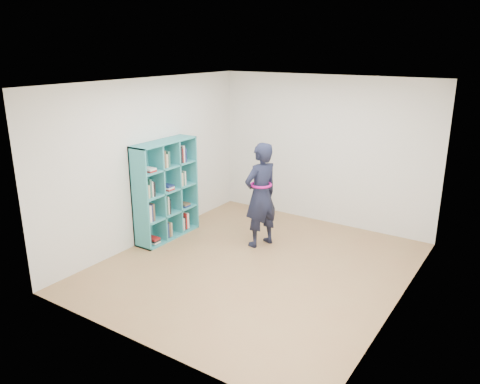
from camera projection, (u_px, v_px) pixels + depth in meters
The scene contains 9 objects.
floor at pixel (256, 266), 6.78m from camera, with size 4.50×4.50×0.00m, color #9B6E46.
ceiling at pixel (258, 83), 6.00m from camera, with size 4.50×4.50×0.00m, color white.
wall_left at pixel (150, 161), 7.44m from camera, with size 0.02×4.50×2.60m, color silver.
wall_right at pixel (406, 207), 5.34m from camera, with size 0.02×4.50×2.60m, color silver.
wall_back at pixel (324, 151), 8.18m from camera, with size 4.00×0.02×2.60m, color silver.
wall_front at pixel (138, 233), 4.60m from camera, with size 4.00×0.02×2.60m, color silver.
bookshelf at pixel (165, 191), 7.62m from camera, with size 0.35×1.22×1.62m.
person at pixel (261, 195), 7.28m from camera, with size 0.58×0.70×1.67m.
smartphone at pixel (259, 185), 7.40m from camera, with size 0.02×0.08×0.12m.
Camera 1 is at (3.19, -5.26, 3.06)m, focal length 35.00 mm.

